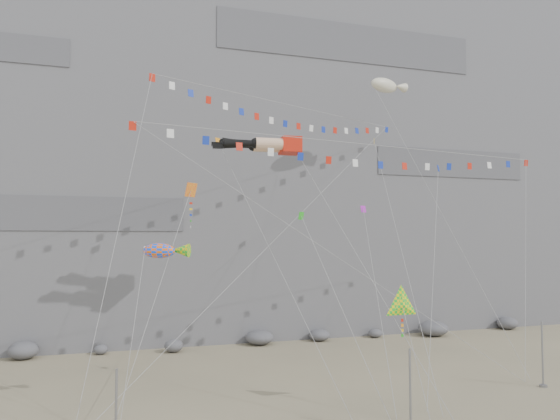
# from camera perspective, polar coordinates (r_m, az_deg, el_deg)

# --- Properties ---
(ground) EXTENTS (120.00, 120.00, 0.00)m
(ground) POSITION_cam_1_polar(r_m,az_deg,el_deg) (36.46, 5.54, -18.61)
(ground) COLOR gray
(ground) RESTS_ON ground
(cliff) EXTENTS (80.00, 28.00, 50.00)m
(cliff) POSITION_cam_1_polar(r_m,az_deg,el_deg) (67.47, -5.65, 9.99)
(cliff) COLOR slate
(cliff) RESTS_ON ground
(talus_boulders) EXTENTS (60.00, 3.00, 1.20)m
(talus_boulders) POSITION_cam_1_polar(r_m,az_deg,el_deg) (51.99, -2.16, -13.23)
(talus_boulders) COLOR #59595E
(talus_boulders) RESTS_ON ground
(anchor_pole_left) EXTENTS (0.12, 0.12, 3.66)m
(anchor_pole_left) POSITION_cam_1_polar(r_m,az_deg,el_deg) (28.36, -16.76, -19.21)
(anchor_pole_left) COLOR gray
(anchor_pole_left) RESTS_ON ground
(anchor_pole_center) EXTENTS (0.12, 0.12, 4.24)m
(anchor_pole_center) POSITION_cam_1_polar(r_m,az_deg,el_deg) (29.78, 13.45, -17.89)
(anchor_pole_center) COLOR gray
(anchor_pole_center) RESTS_ON ground
(anchor_pole_right) EXTENTS (0.12, 0.12, 4.30)m
(anchor_pole_right) POSITION_cam_1_polar(r_m,az_deg,el_deg) (41.29, 25.74, -13.41)
(anchor_pole_right) COLOR gray
(anchor_pole_right) RESTS_ON ground
(legs_kite) EXTENTS (9.79, 16.90, 23.03)m
(legs_kite) POSITION_cam_1_polar(r_m,az_deg,el_deg) (41.23, -1.44, 6.79)
(legs_kite) COLOR red
(legs_kite) RESTS_ON ground
(flag_banner_upper) EXTENTS (28.38, 20.51, 30.51)m
(flag_banner_upper) POSITION_cam_1_polar(r_m,az_deg,el_deg) (46.85, 1.23, 10.84)
(flag_banner_upper) COLOR red
(flag_banner_upper) RESTS_ON ground
(flag_banner_lower) EXTENTS (34.27, 8.59, 19.80)m
(flag_banner_lower) POSITION_cam_1_polar(r_m,az_deg,el_deg) (41.47, 9.19, 6.76)
(flag_banner_lower) COLOR red
(flag_banner_lower) RESTS_ON ground
(harlequin_kite) EXTENTS (5.76, 6.79, 14.78)m
(harlequin_kite) POSITION_cam_1_polar(r_m,az_deg,el_deg) (33.99, -9.30, 2.01)
(harlequin_kite) COLOR red
(harlequin_kite) RESTS_ON ground
(fish_windsock) EXTENTS (3.88, 4.32, 9.95)m
(fish_windsock) POSITION_cam_1_polar(r_m,az_deg,el_deg) (31.74, -12.54, -4.21)
(fish_windsock) COLOR #FF600D
(fish_windsock) RESTS_ON ground
(delta_kite) EXTENTS (2.32, 2.76, 7.34)m
(delta_kite) POSITION_cam_1_polar(r_m,az_deg,el_deg) (32.55, 12.67, -9.70)
(delta_kite) COLOR yellow
(delta_kite) RESTS_ON ground
(blimp_windsock) EXTENTS (6.23, 14.32, 27.40)m
(blimp_windsock) POSITION_cam_1_polar(r_m,az_deg,el_deg) (52.15, 10.86, 12.62)
(blimp_windsock) COLOR beige
(blimp_windsock) RESTS_ON ground
(small_kite_a) EXTENTS (4.82, 16.22, 23.78)m
(small_kite_a) POSITION_cam_1_polar(r_m,az_deg,el_deg) (42.95, -6.26, 6.68)
(small_kite_a) COLOR orange
(small_kite_a) RESTS_ON ground
(small_kite_b) EXTENTS (4.94, 12.98, 17.81)m
(small_kite_b) POSITION_cam_1_polar(r_m,az_deg,el_deg) (43.45, 8.73, -0.14)
(small_kite_b) COLOR #B220BE
(small_kite_b) RESTS_ON ground
(small_kite_c) EXTENTS (2.56, 9.17, 14.24)m
(small_kite_c) POSITION_cam_1_polar(r_m,az_deg,el_deg) (35.16, 2.36, -0.90)
(small_kite_c) COLOR green
(small_kite_c) RESTS_ON ground
(small_kite_d) EXTENTS (4.67, 16.02, 24.14)m
(small_kite_d) POSITION_cam_1_polar(r_m,az_deg,el_deg) (47.18, 9.94, 6.54)
(small_kite_d) COLOR gold
(small_kite_d) RESTS_ON ground
(small_kite_e) EXTENTS (7.45, 9.18, 18.68)m
(small_kite_e) POSITION_cam_1_polar(r_m,az_deg,el_deg) (43.36, 16.20, 3.85)
(small_kite_e) COLOR #122BA2
(small_kite_e) RESTS_ON ground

